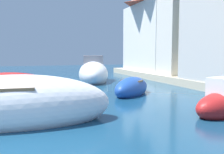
{
  "coord_description": "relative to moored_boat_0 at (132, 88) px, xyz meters",
  "views": [
    {
      "loc": [
        0.64,
        -3.87,
        2.13
      ],
      "look_at": [
        5.99,
        11.21,
        0.59
      ],
      "focal_mm": 39.93,
      "sensor_mm": 36.0,
      "label": 1
    }
  ],
  "objects": [
    {
      "name": "moored_boat_0",
      "position": [
        0.0,
        0.0,
        0.0
      ],
      "size": [
        3.22,
        3.24,
        1.15
      ],
      "rotation": [
        0.0,
        0.0,
        3.93
      ],
      "color": "#1E479E",
      "rests_on": "ground"
    },
    {
      "name": "waterfront_building_far",
      "position": [
        7.12,
        8.82,
        3.73
      ],
      "size": [
        5.65,
        7.06,
        7.01
      ],
      "color": "white",
      "rests_on": "quay_promenade"
    },
    {
      "name": "waterfront_building_annex",
      "position": [
        7.12,
        6.8,
        3.99
      ],
      "size": [
        5.55,
        7.42,
        7.52
      ],
      "color": "silver",
      "rests_on": "quay_promenade"
    },
    {
      "name": "moored_boat_6",
      "position": [
        -0.25,
        6.6,
        0.3
      ],
      "size": [
        3.47,
        5.86,
        2.4
      ],
      "rotation": [
        0.0,
        0.0,
        4.46
      ],
      "color": "white",
      "rests_on": "ground"
    },
    {
      "name": "moored_boat_1",
      "position": [
        -5.98,
        2.77,
        0.07
      ],
      "size": [
        5.03,
        3.14,
        1.41
      ],
      "rotation": [
        0.0,
        0.0,
        5.92
      ],
      "color": "#B21E1E",
      "rests_on": "ground"
    },
    {
      "name": "moored_boat_3",
      "position": [
        -5.51,
        -3.78,
        0.21
      ],
      "size": [
        5.92,
        2.51,
        1.92
      ],
      "rotation": [
        0.0,
        0.0,
        3.08
      ],
      "color": "white",
      "rests_on": "ground"
    },
    {
      "name": "quayside_tree",
      "position": [
        8.14,
        2.99,
        2.79
      ],
      "size": [
        2.89,
        2.89,
        4.07
      ],
      "color": "brown",
      "rests_on": "quay_promenade"
    }
  ]
}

